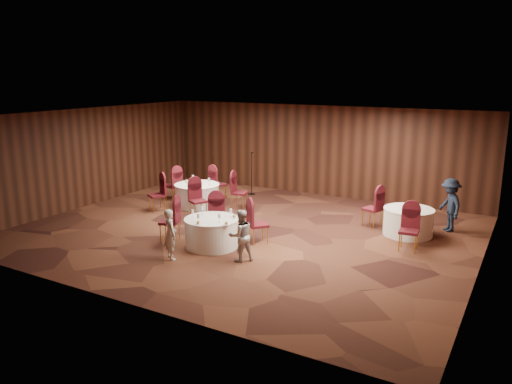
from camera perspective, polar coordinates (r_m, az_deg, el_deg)
The scene contains 15 objects.
ground at distance 13.99m, azimuth -1.12°, elevation -4.46°, with size 12.00×12.00×0.00m, color black.
room_shell at distance 13.51m, azimuth -1.16°, elevation 3.49°, with size 12.00×12.00×12.00m.
table_main at distance 12.70m, azimuth -5.08°, elevation -4.61°, with size 1.38×1.38×0.74m.
table_left at distance 16.58m, azimuth -6.75°, elevation -0.33°, with size 1.47×1.47×0.74m.
table_right at distance 14.16m, azimuth 17.00°, elevation -3.26°, with size 1.34×1.34×0.74m.
chairs_main at distance 13.31m, azimuth -4.77°, elevation -3.19°, with size 2.85×1.89×1.00m.
chairs_left at distance 16.55m, azimuth -6.72°, elevation 0.08°, with size 3.16×2.98×1.00m.
chairs_right at distance 13.81m, azimuth 14.98°, elevation -2.99°, with size 2.01×2.20×1.00m.
tabletop_main at distance 12.41m, azimuth -4.89°, elevation -2.78°, with size 1.18×1.06×0.22m.
tabletop_left at distance 16.49m, azimuth -6.81°, elevation 1.17°, with size 0.82×0.79×0.22m.
tabletop_right at distance 13.78m, azimuth 17.56°, elevation -1.49°, with size 0.08×0.08×0.22m.
mic_stand at distance 18.06m, azimuth -0.51°, elevation 1.13°, with size 0.24×0.24×1.55m.
woman_a at distance 11.93m, azimuth -9.78°, elevation -4.78°, with size 0.44×0.29×1.22m, color silver.
woman_b at distance 11.65m, azimuth -1.75°, elevation -4.99°, with size 0.60×0.47×1.24m, color #BABABF.
man_c at distance 14.78m, azimuth 21.27°, elevation -1.39°, with size 0.97×0.56×1.50m, color #162032.
Camera 1 is at (6.83, -11.42, 4.30)m, focal length 35.00 mm.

